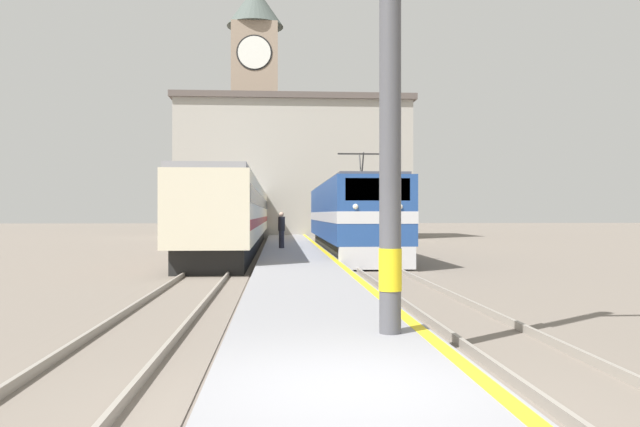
% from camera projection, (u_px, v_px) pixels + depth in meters
% --- Properties ---
extents(ground_plane, '(200.00, 200.00, 0.00)m').
position_uv_depth(ground_plane, '(291.00, 250.00, 36.05)').
color(ground_plane, '#70665B').
extents(platform, '(2.96, 140.00, 0.39)m').
position_uv_depth(platform, '(293.00, 251.00, 31.06)').
color(platform, gray).
rests_on(platform, ground).
extents(rail_track_near, '(2.84, 140.00, 0.16)m').
position_uv_depth(rail_track_near, '(349.00, 254.00, 31.25)').
color(rail_track_near, '#70665B').
rests_on(rail_track_near, ground).
extents(rail_track_far, '(2.83, 140.00, 0.16)m').
position_uv_depth(rail_track_far, '(230.00, 255.00, 30.86)').
color(rail_track_far, '#70665B').
rests_on(rail_track_far, ground).
extents(locomotive_train, '(2.92, 17.45, 4.64)m').
position_uv_depth(locomotive_train, '(350.00, 218.00, 30.69)').
color(locomotive_train, black).
rests_on(locomotive_train, ground).
extents(passenger_train, '(2.92, 33.61, 3.75)m').
position_uv_depth(passenger_train, '(238.00, 214.00, 36.56)').
color(passenger_train, black).
rests_on(passenger_train, ground).
extents(catenary_mast, '(2.26, 0.33, 7.95)m').
position_uv_depth(catenary_mast, '(394.00, 59.00, 8.81)').
color(catenary_mast, '#4C4C51').
rests_on(catenary_mast, platform).
extents(person_on_platform, '(0.34, 0.34, 1.78)m').
position_uv_depth(person_on_platform, '(282.00, 229.00, 30.64)').
color(person_on_platform, '#23232D').
rests_on(person_on_platform, platform).
extents(clock_tower, '(5.72, 5.72, 25.18)m').
position_uv_depth(clock_tower, '(255.00, 101.00, 63.22)').
color(clock_tower, gray).
rests_on(clock_tower, ground).
extents(station_building, '(20.08, 9.56, 11.92)m').
position_uv_depth(station_building, '(293.00, 169.00, 54.78)').
color(station_building, '#A8A399').
rests_on(station_building, ground).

